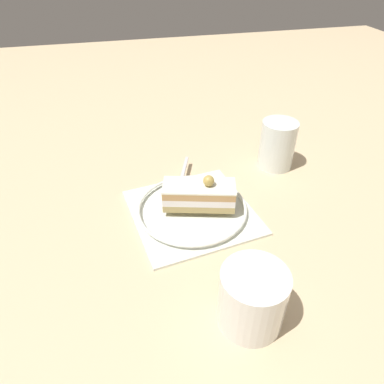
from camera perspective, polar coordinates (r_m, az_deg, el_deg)
ground_plane at (r=0.61m, az=0.98°, el=-2.83°), size 2.40×2.40×0.00m
dessert_plate at (r=0.60m, az=0.00°, el=-2.90°), size 0.22×0.22×0.02m
cake_slice at (r=0.59m, az=0.95°, el=-0.42°), size 0.08×0.13×0.06m
fork at (r=0.66m, az=-1.52°, el=2.63°), size 0.12×0.05×0.00m
drink_glass_near at (r=0.73m, az=13.72°, el=7.30°), size 0.07×0.07×0.10m
drink_glass_far at (r=0.44m, az=9.77°, el=-16.93°), size 0.08×0.08×0.08m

